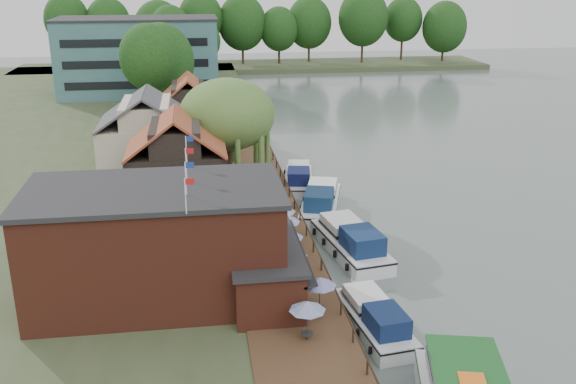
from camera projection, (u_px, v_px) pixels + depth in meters
name	position (u px, v px, depth m)	size (l,w,h in m)	color
ground	(400.00, 286.00, 43.78)	(260.00, 260.00, 0.00)	#586661
land_bank	(48.00, 157.00, 72.25)	(50.00, 140.00, 1.00)	#384728
quay_deck	(267.00, 224.00, 51.69)	(6.00, 50.00, 0.10)	#47301E
quay_rail	(299.00, 215.00, 52.38)	(0.20, 49.00, 1.00)	black
pub	(190.00, 242.00, 39.41)	(20.00, 11.00, 7.30)	maroon
hotel_block	(139.00, 56.00, 103.85)	(25.40, 12.40, 12.30)	#38666B
cottage_a	(177.00, 164.00, 53.10)	(8.60, 7.60, 8.50)	black
cottage_b	(148.00, 136.00, 62.04)	(9.60, 8.60, 8.50)	beige
cottage_c	(189.00, 115.00, 70.99)	(7.60, 7.60, 8.50)	black
willow	(228.00, 136.00, 58.07)	(8.60, 8.60, 10.43)	#476B2D
umbrella_0	(307.00, 320.00, 35.13)	(2.05, 2.05, 2.38)	navy
umbrella_1	(320.00, 295.00, 37.83)	(1.99, 1.99, 2.38)	navy
umbrella_2	(289.00, 265.00, 41.65)	(2.43, 2.43, 2.38)	#211A91
umbrella_3	(288.00, 246.00, 44.60)	(2.18, 2.18, 2.38)	navy
umbrella_4	(284.00, 230.00, 47.32)	(2.42, 2.42, 2.38)	navy
umbrella_5	(280.00, 220.00, 49.25)	(2.45, 2.45, 2.38)	#1A1F93
cruiser_0	(375.00, 314.00, 38.15)	(2.92, 9.05, 2.16)	silver
cruiser_1	(351.00, 238.00, 48.41)	(3.47, 10.73, 2.63)	silver
cruiser_2	(321.00, 198.00, 56.83)	(3.44, 10.62, 2.60)	white
cruiser_3	(299.00, 176.00, 63.51)	(3.07, 9.49, 2.29)	silver
bank_tree_0	(150.00, 80.00, 77.83)	(6.99, 6.99, 13.53)	#143811
bank_tree_1	(162.00, 73.00, 84.33)	(8.72, 8.72, 13.08)	#143811
bank_tree_2	(155.00, 67.00, 92.66)	(6.49, 6.49, 12.32)	#143811
bank_tree_3	(202.00, 51.00, 113.68)	(6.65, 6.65, 11.34)	#143811
bank_tree_4	(184.00, 49.00, 120.80)	(6.69, 6.69, 10.33)	#143811
bank_tree_5	(171.00, 38.00, 127.46)	(8.02, 8.02, 12.95)	#143811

